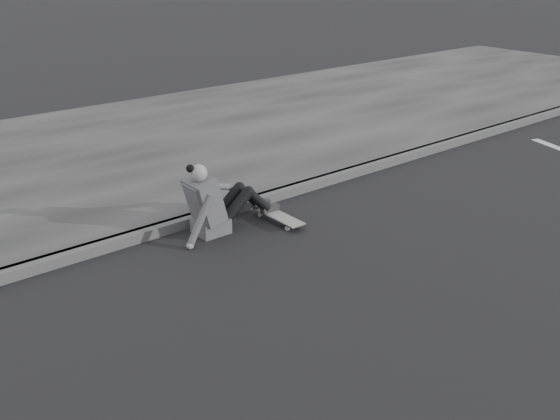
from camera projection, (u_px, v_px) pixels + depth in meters
The scene contains 5 objects.
ground at pixel (503, 239), 7.08m from camera, with size 80.00×80.00×0.00m, color black.
curb at pixel (344, 175), 8.90m from camera, with size 24.00×0.16×0.12m, color #464646.
sidewalk at pixel (224, 130), 11.06m from camera, with size 24.00×6.00×0.12m, color #343434.
skateboard at pixel (278, 216), 7.50m from camera, with size 0.20×0.78×0.09m.
seated_woman at pixel (215, 203), 7.14m from camera, with size 1.38×0.46×0.88m.
Camera 1 is at (-6.00, -3.36, 3.07)m, focal length 40.00 mm.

